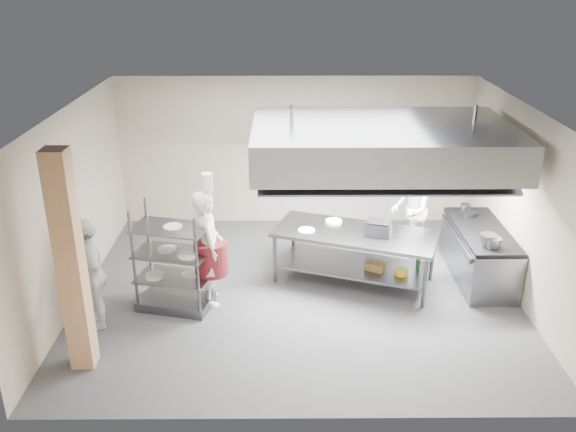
{
  "coord_description": "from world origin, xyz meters",
  "views": [
    {
      "loc": [
        -0.22,
        -8.74,
        4.99
      ],
      "look_at": [
        -0.16,
        0.2,
        1.27
      ],
      "focal_mm": 38.0,
      "sensor_mm": 36.0,
      "label": 1
    }
  ],
  "objects_px": {
    "cooking_range": "(479,255)",
    "chef_plating": "(92,273)",
    "island": "(354,257)",
    "chef_head": "(208,248)",
    "pass_rack": "(172,258)",
    "stockpot": "(488,240)",
    "chef_line": "(410,209)",
    "griddle": "(378,228)"
  },
  "relations": [
    {
      "from": "chef_head",
      "to": "stockpot",
      "type": "relative_size",
      "value": 7.02
    },
    {
      "from": "chef_plating",
      "to": "cooking_range",
      "type": "bearing_deg",
      "value": 81.24
    },
    {
      "from": "island",
      "to": "chef_head",
      "type": "relative_size",
      "value": 1.4
    },
    {
      "from": "chef_head",
      "to": "stockpot",
      "type": "distance_m",
      "value": 4.36
    },
    {
      "from": "chef_head",
      "to": "chef_plating",
      "type": "xyz_separation_m",
      "value": [
        -1.61,
        -0.67,
        -0.08
      ]
    },
    {
      "from": "stockpot",
      "to": "chef_line",
      "type": "bearing_deg",
      "value": 121.41
    },
    {
      "from": "pass_rack",
      "to": "cooking_range",
      "type": "xyz_separation_m",
      "value": [
        5.0,
        0.92,
        -0.41
      ]
    },
    {
      "from": "island",
      "to": "chef_line",
      "type": "bearing_deg",
      "value": 62.58
    },
    {
      "from": "chef_line",
      "to": "griddle",
      "type": "height_order",
      "value": "chef_line"
    },
    {
      "from": "island",
      "to": "stockpot",
      "type": "height_order",
      "value": "stockpot"
    },
    {
      "from": "island",
      "to": "griddle",
      "type": "xyz_separation_m",
      "value": [
        0.37,
        -0.08,
        0.55
      ]
    },
    {
      "from": "chef_head",
      "to": "chef_line",
      "type": "bearing_deg",
      "value": -78.55
    },
    {
      "from": "pass_rack",
      "to": "chef_head",
      "type": "bearing_deg",
      "value": 29.03
    },
    {
      "from": "chef_head",
      "to": "chef_line",
      "type": "xyz_separation_m",
      "value": [
        3.43,
        1.66,
        -0.04
      ]
    },
    {
      "from": "island",
      "to": "stockpot",
      "type": "distance_m",
      "value": 2.15
    },
    {
      "from": "island",
      "to": "chef_plating",
      "type": "relative_size",
      "value": 1.54
    },
    {
      "from": "cooking_range",
      "to": "chef_plating",
      "type": "relative_size",
      "value": 1.17
    },
    {
      "from": "cooking_range",
      "to": "chef_line",
      "type": "xyz_separation_m",
      "value": [
        -1.04,
        0.89,
        0.48
      ]
    },
    {
      "from": "pass_rack",
      "to": "chef_line",
      "type": "relative_size",
      "value": 0.93
    },
    {
      "from": "griddle",
      "to": "stockpot",
      "type": "relative_size",
      "value": 1.51
    },
    {
      "from": "pass_rack",
      "to": "chef_plating",
      "type": "xyz_separation_m",
      "value": [
        -1.08,
        -0.51,
        0.02
      ]
    },
    {
      "from": "pass_rack",
      "to": "chef_head",
      "type": "xyz_separation_m",
      "value": [
        0.53,
        0.15,
        0.11
      ]
    },
    {
      "from": "chef_line",
      "to": "griddle",
      "type": "distance_m",
      "value": 1.33
    },
    {
      "from": "cooking_range",
      "to": "griddle",
      "type": "xyz_separation_m",
      "value": [
        -1.77,
        -0.21,
        0.59
      ]
    },
    {
      "from": "chef_plating",
      "to": "stockpot",
      "type": "distance_m",
      "value": 6.03
    },
    {
      "from": "pass_rack",
      "to": "chef_plating",
      "type": "relative_size",
      "value": 0.97
    },
    {
      "from": "cooking_range",
      "to": "stockpot",
      "type": "relative_size",
      "value": 7.46
    },
    {
      "from": "island",
      "to": "chef_head",
      "type": "distance_m",
      "value": 2.47
    },
    {
      "from": "chef_line",
      "to": "chef_plating",
      "type": "height_order",
      "value": "chef_line"
    },
    {
      "from": "chef_plating",
      "to": "chef_head",
      "type": "bearing_deg",
      "value": 90.38
    },
    {
      "from": "griddle",
      "to": "stockpot",
      "type": "distance_m",
      "value": 1.71
    },
    {
      "from": "chef_head",
      "to": "griddle",
      "type": "xyz_separation_m",
      "value": [
        2.7,
        0.56,
        0.07
      ]
    },
    {
      "from": "chef_head",
      "to": "chef_plating",
      "type": "relative_size",
      "value": 1.1
    },
    {
      "from": "pass_rack",
      "to": "stockpot",
      "type": "relative_size",
      "value": 6.22
    },
    {
      "from": "island",
      "to": "chef_head",
      "type": "bearing_deg",
      "value": -144.73
    },
    {
      "from": "chef_line",
      "to": "chef_plating",
      "type": "distance_m",
      "value": 5.55
    },
    {
      "from": "island",
      "to": "cooking_range",
      "type": "xyz_separation_m",
      "value": [
        2.14,
        0.12,
        -0.04
      ]
    },
    {
      "from": "chef_line",
      "to": "griddle",
      "type": "relative_size",
      "value": 4.43
    },
    {
      "from": "chef_line",
      "to": "griddle",
      "type": "bearing_deg",
      "value": -25.66
    },
    {
      "from": "chef_head",
      "to": "chef_line",
      "type": "height_order",
      "value": "chef_head"
    },
    {
      "from": "island",
      "to": "stockpot",
      "type": "xyz_separation_m",
      "value": [
        2.02,
        -0.5,
        0.54
      ]
    },
    {
      "from": "cooking_range",
      "to": "chef_line",
      "type": "bearing_deg",
      "value": 139.34
    }
  ]
}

